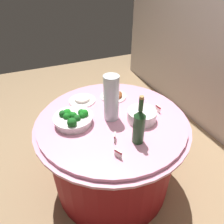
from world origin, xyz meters
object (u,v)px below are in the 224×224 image
label_placard_front (118,154)px  label_placard_rear (115,137)px  decorative_fruit_vase (112,101)px  plate_stack (142,115)px  wine_bottle (139,125)px  food_plate_stir_fry (113,96)px  label_placard_mid (158,108)px  food_plate_rice (82,100)px  serving_tongs (145,104)px  broccoli_bowl (73,119)px

label_placard_front → label_placard_rear: size_ratio=1.00×
decorative_fruit_vase → plate_stack: bearing=60.4°
plate_stack → label_placard_front: bearing=-49.9°
wine_bottle → food_plate_stir_fry: bearing=172.3°
plate_stack → label_placard_mid: plate_stack is taller
label_placard_front → label_placard_mid: (-0.30, 0.48, 0.00)m
food_plate_rice → serving_tongs: bearing=61.2°
broccoli_bowl → food_plate_stir_fry: (-0.22, 0.40, -0.03)m
label_placard_front → plate_stack: bearing=130.1°
decorative_fruit_vase → food_plate_rice: bearing=-157.2°
decorative_fruit_vase → label_placard_rear: bearing=-18.4°
label_placard_front → label_placard_mid: same height
wine_bottle → food_plate_stir_fry: wine_bottle is taller
wine_bottle → serving_tongs: bearing=142.4°
broccoli_bowl → wine_bottle: wine_bottle is taller
plate_stack → wine_bottle: (0.18, -0.14, 0.09)m
serving_tongs → label_placard_front: bearing=-46.1°
wine_bottle → label_placard_front: 0.21m
food_plate_rice → decorative_fruit_vase: bearing=22.8°
wine_bottle → food_plate_stir_fry: size_ratio=1.53×
food_plate_rice → label_placard_rear: bearing=5.9°
decorative_fruit_vase → label_placard_mid: decorative_fruit_vase is taller
food_plate_stir_fry → food_plate_rice: bearing=-99.6°
plate_stack → serving_tongs: size_ratio=1.27×
broccoli_bowl → plate_stack: bearing=71.4°
label_placard_mid → food_plate_stir_fry: bearing=-145.8°
decorative_fruit_vase → label_placard_rear: decorative_fruit_vase is taller
broccoli_bowl → food_plate_stir_fry: bearing=118.6°
broccoli_bowl → wine_bottle: size_ratio=0.83×
label_placard_front → serving_tongs: bearing=133.9°
serving_tongs → label_placard_rear: (0.29, -0.40, 0.03)m
food_plate_stir_fry → label_placard_rear: size_ratio=4.00×
broccoli_bowl → serving_tongs: broccoli_bowl is taller
food_plate_stir_fry → label_placard_front: size_ratio=4.00×
decorative_fruit_vase → food_plate_rice: size_ratio=1.55×
decorative_fruit_vase → food_plate_stir_fry: (-0.27, 0.13, -0.14)m
serving_tongs → food_plate_rice: size_ratio=0.75×
serving_tongs → label_placard_front: size_ratio=3.00×
wine_bottle → label_placard_rear: bearing=-116.2°
wine_bottle → label_placard_front: wine_bottle is taller
plate_stack → label_placard_front: (0.26, -0.31, -0.01)m
broccoli_bowl → decorative_fruit_vase: size_ratio=0.82×
wine_bottle → food_plate_stir_fry: (-0.56, 0.08, -0.12)m
decorative_fruit_vase → food_plate_rice: 0.37m
food_plate_stir_fry → label_placard_front: (0.64, -0.25, 0.02)m
decorative_fruit_vase → broccoli_bowl: bearing=-99.9°
plate_stack → food_plate_rice: 0.53m
broccoli_bowl → label_placard_rear: broccoli_bowl is taller
decorative_fruit_vase → serving_tongs: 0.37m
plate_stack → label_placard_mid: size_ratio=3.82×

